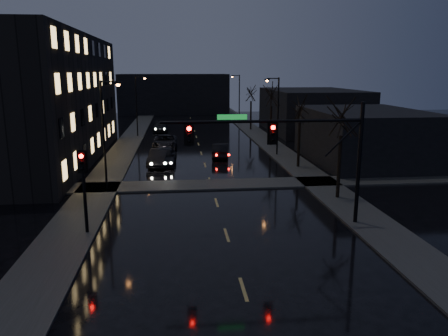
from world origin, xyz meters
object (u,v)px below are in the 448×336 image
object	(u,v)px
oncoming_car_d	(160,126)
oncoming_car_c	(165,142)
lead_car	(220,151)
oncoming_car_a	(165,156)
oncoming_car_b	(159,158)

from	to	relation	value
oncoming_car_d	oncoming_car_c	bearing A→B (deg)	-86.25
oncoming_car_c	oncoming_car_d	distance (m)	14.62
oncoming_car_c	lead_car	world-z (taller)	oncoming_car_c
oncoming_car_a	oncoming_car_b	distance (m)	0.55
oncoming_car_a	lead_car	bearing A→B (deg)	31.22
oncoming_car_d	lead_car	world-z (taller)	oncoming_car_d
oncoming_car_c	oncoming_car_a	bearing A→B (deg)	-87.97
oncoming_car_b	oncoming_car_d	size ratio (longest dim) A/B	0.91
oncoming_car_b	oncoming_car_d	world-z (taller)	oncoming_car_b
oncoming_car_b	oncoming_car_d	bearing A→B (deg)	98.70
oncoming_car_b	lead_car	world-z (taller)	oncoming_car_b
oncoming_car_a	oncoming_car_c	distance (m)	8.83
oncoming_car_c	lead_car	xyz separation A→B (m)	(5.72, -5.89, -0.05)
oncoming_car_a	oncoming_car_d	distance (m)	23.45
oncoming_car_a	oncoming_car_d	size ratio (longest dim) A/B	0.96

